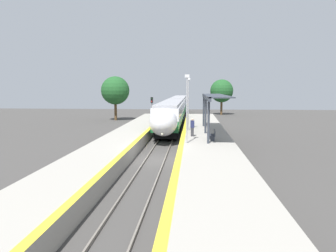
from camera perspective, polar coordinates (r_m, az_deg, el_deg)
name	(u,v)px	position (r m, az deg, el deg)	size (l,w,h in m)	color
ground_plane	(155,160)	(24.94, -2.20, -5.96)	(120.00, 120.00, 0.00)	#423F3D
rail_left	(146,159)	(25.02, -3.85, -5.76)	(0.08, 90.00, 0.15)	slate
rail_right	(165,159)	(24.85, -0.54, -5.82)	(0.08, 90.00, 0.15)	slate
train	(176,108)	(53.80, 1.37, 3.10)	(2.83, 48.79, 3.71)	black
platform_right	(208,154)	(24.70, 7.03, -4.90)	(4.51, 64.00, 1.04)	#9E998E
platform_left	(109,153)	(25.49, -10.30, -4.60)	(3.77, 64.00, 1.04)	#9E998E
platform_bench	(213,135)	(27.96, 7.86, -1.52)	(0.44, 1.53, 0.89)	#2D333D
person_waiting	(192,127)	(29.97, 4.27, -0.17)	(0.36, 0.22, 1.67)	#333338
railway_signal	(152,111)	(39.37, -2.83, 2.59)	(0.28, 0.28, 4.36)	#59595E
lamppost_near	(187,104)	(26.08, 3.32, 3.80)	(0.36, 0.20, 5.46)	#9E9EA3
lamppost_mid	(188,100)	(34.46, 3.57, 4.48)	(0.36, 0.20, 5.46)	#9E9EA3
station_canopy	(212,98)	(32.03, 7.64, 4.92)	(2.02, 15.03, 3.75)	#333842
background_tree_left	(115,91)	(56.03, -9.17, 6.11)	(4.74, 4.74, 7.41)	brown
background_tree_right	(222,91)	(67.85, 9.33, 6.04)	(4.67, 4.67, 7.20)	brown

